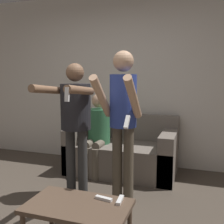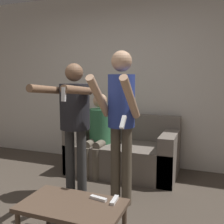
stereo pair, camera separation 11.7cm
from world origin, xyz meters
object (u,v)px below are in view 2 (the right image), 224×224
object	(u,v)px
couch	(124,152)
person_seated	(99,130)
person_standing_left	(74,114)
remote_near	(98,198)
coffee_table	(72,209)
person_standing_right	(121,113)
remote_far	(114,200)

from	to	relation	value
couch	person_seated	bearing A→B (deg)	-152.63
person_standing_left	remote_near	size ratio (longest dim) A/B	10.04
coffee_table	person_standing_right	bearing A→B (deg)	81.90
person_standing_left	person_standing_right	size ratio (longest dim) A/B	0.93
person_seated	remote_far	world-z (taller)	person_seated
person_seated	coffee_table	size ratio (longest dim) A/B	1.39
remote_near	remote_far	bearing A→B (deg)	7.09
couch	remote_far	distance (m)	1.74
remote_near	person_standing_left	bearing A→B (deg)	130.48
remote_far	person_seated	bearing A→B (deg)	117.85
person_standing_right	coffee_table	world-z (taller)	person_standing_right
person_standing_left	remote_near	bearing A→B (deg)	-49.52
couch	coffee_table	size ratio (longest dim) A/B	1.85
person_standing_left	person_seated	bearing A→B (deg)	93.54
remote_far	coffee_table	bearing A→B (deg)	-153.52
couch	remote_near	size ratio (longest dim) A/B	10.03
couch	person_standing_right	xyz separation A→B (m)	(0.28, -0.97, 0.73)
person_seated	remote_far	bearing A→B (deg)	-62.15
person_standing_left	couch	bearing A→B (deg)	74.06
person_standing_right	coffee_table	xyz separation A→B (m)	(-0.12, -0.85, -0.68)
person_seated	remote_near	distance (m)	1.67
person_standing_left	person_seated	distance (m)	0.87
couch	person_standing_left	world-z (taller)	person_standing_left
person_seated	remote_near	size ratio (longest dim) A/B	7.51
person_standing_left	person_standing_right	bearing A→B (deg)	0.11
person_standing_right	remote_far	bearing A→B (deg)	-75.11
couch	coffee_table	world-z (taller)	couch
couch	coffee_table	distance (m)	1.83
couch	remote_far	xyz separation A→B (m)	(0.46, -1.67, 0.11)
person_standing_right	person_seated	distance (m)	1.08
couch	coffee_table	bearing A→B (deg)	-85.03
couch	person_standing_left	distance (m)	1.22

